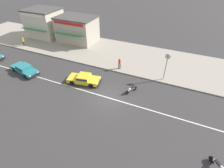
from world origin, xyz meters
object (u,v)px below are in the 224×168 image
object	(u,v)px
sedan_teal_3	(24,69)
pedestrian_near_clock	(120,63)
sedan_yellow_0	(84,79)
shopfront_corner_warung	(77,29)
street_clock	(167,61)
motorcycle_1	(131,89)
shopfront_mid_block	(44,23)
motorcycle_0	(219,166)
pedestrian_mid_kerb	(23,41)

from	to	relation	value
sedan_teal_3	pedestrian_near_clock	distance (m)	13.14
sedan_yellow_0	shopfront_corner_warung	size ratio (longest dim) A/B	0.64
street_clock	shopfront_corner_warung	world-z (taller)	shopfront_corner_warung
sedan_yellow_0	sedan_teal_3	xyz separation A→B (m)	(-8.75, -1.27, 0.00)
motorcycle_1	sedan_yellow_0	bearing A→B (deg)	-175.40
shopfront_mid_block	shopfront_corner_warung	bearing A→B (deg)	2.35
motorcycle_0	sedan_yellow_0	bearing A→B (deg)	159.56
street_clock	shopfront_mid_block	distance (m)	24.93
pedestrian_near_clock	shopfront_corner_warung	bearing A→B (deg)	150.30
motorcycle_0	shopfront_corner_warung	xyz separation A→B (m)	(-23.01, 16.54, 1.92)
sedan_yellow_0	sedan_teal_3	size ratio (longest dim) A/B	0.91
motorcycle_0	shopfront_corner_warung	distance (m)	28.40
sedan_teal_3	shopfront_corner_warung	world-z (taller)	shopfront_corner_warung
sedan_yellow_0	shopfront_corner_warung	bearing A→B (deg)	125.87
motorcycle_0	pedestrian_near_clock	bearing A→B (deg)	139.65
sedan_teal_3	shopfront_corner_warung	xyz separation A→B (m)	(0.87, 12.17, 1.81)
sedan_yellow_0	shopfront_corner_warung	world-z (taller)	shopfront_corner_warung
sedan_teal_3	pedestrian_near_clock	size ratio (longest dim) A/B	2.95
street_clock	shopfront_corner_warung	size ratio (longest dim) A/B	0.53
pedestrian_near_clock	shopfront_corner_warung	size ratio (longest dim) A/B	0.24
sedan_yellow_0	pedestrian_near_clock	distance (m)	5.59
pedestrian_near_clock	shopfront_mid_block	bearing A→B (deg)	161.95
shopfront_mid_block	street_clock	bearing A→B (deg)	-13.90
pedestrian_mid_kerb	sedan_yellow_0	bearing A→B (deg)	-18.18
motorcycle_1	shopfront_corner_warung	distance (m)	17.54
sedan_yellow_0	motorcycle_1	xyz separation A→B (m)	(6.11, 0.49, -0.11)
street_clock	motorcycle_0	bearing A→B (deg)	-59.60
motorcycle_1	shopfront_mid_block	world-z (taller)	shopfront_mid_block
sedan_teal_3	pedestrian_near_clock	xyz separation A→B (m)	(11.68, 6.01, 0.56)
sedan_teal_3	motorcycle_0	bearing A→B (deg)	-10.37
motorcycle_1	motorcycle_0	bearing A→B (deg)	-34.19
sedan_yellow_0	shopfront_corner_warung	xyz separation A→B (m)	(-7.88, 10.90, 1.81)
street_clock	shopfront_mid_block	size ratio (longest dim) A/B	0.59
street_clock	pedestrian_mid_kerb	size ratio (longest dim) A/B	2.24
pedestrian_mid_kerb	shopfront_mid_block	distance (m)	5.76
motorcycle_0	shopfront_corner_warung	world-z (taller)	shopfront_corner_warung
motorcycle_1	pedestrian_near_clock	size ratio (longest dim) A/B	1.01
motorcycle_0	pedestrian_near_clock	xyz separation A→B (m)	(-12.21, 10.37, 0.68)
sedan_teal_3	motorcycle_1	bearing A→B (deg)	6.77
motorcycle_0	shopfront_mid_block	world-z (taller)	shopfront_mid_block
sedan_teal_3	motorcycle_1	xyz separation A→B (m)	(14.86, 1.76, -0.11)
sedan_teal_3	shopfront_mid_block	xyz separation A→B (m)	(-6.33, 11.87, 2.14)
motorcycle_0	pedestrian_mid_kerb	world-z (taller)	pedestrian_mid_kerb
motorcycle_1	pedestrian_mid_kerb	xyz separation A→B (m)	(-21.55, 4.58, 0.66)
shopfront_corner_warung	pedestrian_near_clock	bearing A→B (deg)	-29.70
sedan_yellow_0	pedestrian_near_clock	world-z (taller)	pedestrian_near_clock
sedan_yellow_0	street_clock	distance (m)	10.47
pedestrian_near_clock	pedestrian_mid_kerb	bearing A→B (deg)	178.94
sedan_yellow_0	sedan_teal_3	distance (m)	8.84
sedan_yellow_0	street_clock	world-z (taller)	street_clock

